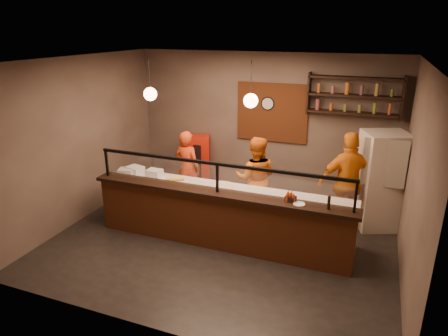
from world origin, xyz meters
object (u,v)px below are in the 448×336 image
at_px(pepper_mill, 329,203).
at_px(cook_mid, 256,179).
at_px(fridge, 381,181).
at_px(cook_right, 348,183).
at_px(cook_left, 187,168).
at_px(pizza_dough, 221,186).
at_px(red_cooler, 198,162).
at_px(wall_clock, 268,103).
at_px(condiment_caddy, 291,199).

bearing_deg(pepper_mill, cook_mid, 139.17).
distance_m(cook_mid, fridge, 2.38).
distance_m(cook_mid, cook_right, 1.76).
relative_size(cook_left, pepper_mill, 7.75).
height_order(pizza_dough, pepper_mill, pepper_mill).
xyz_separation_m(pizza_dough, pepper_mill, (2.03, -0.64, 0.26)).
height_order(cook_left, pepper_mill, cook_left).
bearing_deg(cook_left, cook_mid, -176.21).
bearing_deg(red_cooler, wall_clock, -9.04).
xyz_separation_m(wall_clock, cook_left, (-1.40, -1.27, -1.27)).
xyz_separation_m(cook_right, pepper_mill, (-0.19, -1.50, 0.20)).
distance_m(cook_left, cook_mid, 1.58).
height_order(cook_mid, pizza_dough, cook_mid).
xyz_separation_m(wall_clock, fridge, (2.50, -0.89, -1.16)).
bearing_deg(cook_right, pepper_mill, 59.79).
distance_m(cook_right, red_cooler, 3.66).
distance_m(cook_left, pizza_dough, 1.41).
relative_size(wall_clock, cook_mid, 0.18).
distance_m(cook_mid, red_cooler, 2.10).
bearing_deg(wall_clock, red_cooler, -168.93).
bearing_deg(pizza_dough, condiment_caddy, -21.37).
bearing_deg(cook_left, cook_right, -170.67).
distance_m(cook_right, pepper_mill, 1.52).
height_order(cook_left, cook_right, cook_right).
distance_m(wall_clock, cook_right, 2.58).
bearing_deg(cook_mid, wall_clock, -95.57).
bearing_deg(cook_right, pizza_dough, -1.99).
distance_m(fridge, condiment_caddy, 2.27).
bearing_deg(cook_mid, pepper_mill, 126.47).
bearing_deg(red_cooler, pizza_dough, -74.70).
distance_m(pizza_dough, pepper_mill, 2.14).
relative_size(cook_mid, cook_right, 0.89).
xyz_separation_m(wall_clock, red_cooler, (-1.58, -0.31, -1.46)).
xyz_separation_m(cook_left, cook_right, (3.32, -0.01, 0.14)).
bearing_deg(cook_left, wall_clock, -128.21).
distance_m(pizza_dough, condiment_caddy, 1.54).
distance_m(cook_left, fridge, 3.92).
distance_m(condiment_caddy, pepper_mill, 0.61).
bearing_deg(pepper_mill, condiment_caddy, 172.15).
xyz_separation_m(fridge, pizza_dough, (-2.79, -1.25, -0.03)).
distance_m(wall_clock, condiment_caddy, 3.09).
xyz_separation_m(fridge, condiment_caddy, (-1.36, -1.81, 0.16)).
bearing_deg(red_cooler, cook_right, -35.55).
bearing_deg(red_cooler, pepper_mill, -56.68).
distance_m(cook_left, red_cooler, 0.99).
distance_m(cook_mid, pepper_mill, 2.09).
bearing_deg(condiment_caddy, cook_mid, 127.16).
distance_m(cook_mid, pizza_dough, 0.85).
height_order(red_cooler, condiment_caddy, red_cooler).
bearing_deg(cook_left, red_cooler, -69.34).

